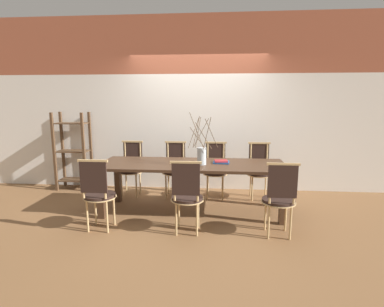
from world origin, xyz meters
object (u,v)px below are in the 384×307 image
object	(u,v)px
vase_centerpiece	(202,155)
chair_far_center	(215,168)
dining_table	(192,169)
shelving_rack	(73,151)
chair_near_center	(280,197)
book_stack	(221,162)

from	to	relation	value
vase_centerpiece	chair_far_center	bearing A→B (deg)	76.46
chair_far_center	vase_centerpiece	xyz separation A→B (m)	(-0.20, -0.82, 0.38)
dining_table	shelving_rack	bearing A→B (deg)	156.34
chair_near_center	book_stack	size ratio (longest dim) A/B	3.91
chair_far_center	vase_centerpiece	bearing A→B (deg)	76.46
book_stack	shelving_rack	xyz separation A→B (m)	(-2.79, 0.97, -0.05)
book_stack	shelving_rack	bearing A→B (deg)	160.92
dining_table	vase_centerpiece	bearing A→B (deg)	-23.83
dining_table	chair_far_center	xyz separation A→B (m)	(0.34, 0.75, -0.15)
vase_centerpiece	shelving_rack	size ratio (longest dim) A/B	0.52
dining_table	shelving_rack	world-z (taller)	shelving_rack
book_stack	chair_near_center	bearing A→B (deg)	-49.13
chair_near_center	book_stack	xyz separation A→B (m)	(-0.71, 0.82, 0.26)
chair_near_center	book_stack	world-z (taller)	chair_near_center
dining_table	chair_far_center	distance (m)	0.84
vase_centerpiece	book_stack	bearing A→B (deg)	24.75
chair_near_center	vase_centerpiece	xyz separation A→B (m)	(-1.00, 0.69, 0.38)
vase_centerpiece	book_stack	size ratio (longest dim) A/B	3.08
vase_centerpiece	shelving_rack	bearing A→B (deg)	156.33
dining_table	chair_near_center	bearing A→B (deg)	-33.37
dining_table	chair_far_center	bearing A→B (deg)	65.47
chair_near_center	shelving_rack	world-z (taller)	shelving_rack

